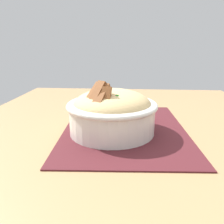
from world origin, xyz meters
name	(u,v)px	position (x,y,z in m)	size (l,w,h in m)	color
table	(124,157)	(0.00, 0.00, 0.67)	(1.02, 0.87, 0.76)	#99754C
placemat	(123,129)	(-0.02, 0.00, 0.76)	(0.40, 0.30, 0.00)	#47191E
bowl	(112,111)	(-0.05, 0.03, 0.81)	(0.26, 0.26, 0.13)	silver
fork	(116,113)	(0.10, 0.03, 0.76)	(0.03, 0.12, 0.00)	silver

